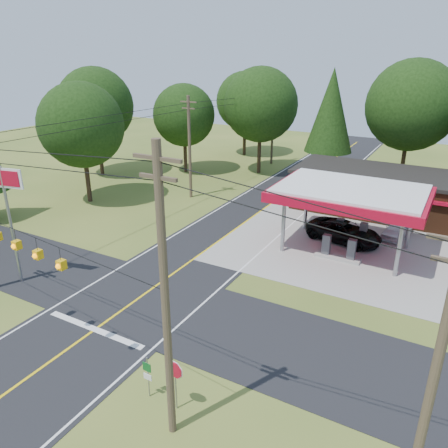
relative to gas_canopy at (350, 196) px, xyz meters
The scene contains 17 objects.
ground 16.38m from the gas_canopy, 124.70° to the right, with size 120.00×120.00×0.00m, color #495F21.
main_highway 16.37m from the gas_canopy, 124.70° to the right, with size 8.00×120.00×0.02m, color black.
cross_road 16.37m from the gas_canopy, 124.70° to the right, with size 70.00×7.00×0.02m, color black.
lane_center_yellow 16.37m from the gas_canopy, 124.70° to the right, with size 0.15×110.00×0.00m, color yellow.
gas_canopy is the anchor object (origin of this frame).
convenience_store 10.31m from the gas_canopy, 84.28° to the left, with size 16.40×7.55×3.80m.
utility_pole_near_right 20.13m from the gas_canopy, 94.29° to the right, with size 1.80×0.30×11.50m.
utility_pole_far_left 17.74m from the gas_canopy, 163.61° to the left, with size 1.80×0.30×10.00m.
utility_pole_right_b 19.80m from the gas_canopy, 69.27° to the right, with size 1.80×0.30×10.00m.
utility_pole_north 26.92m from the gas_canopy, 125.17° to the left, with size 0.30×0.30×9.50m.
overhead_beacons 21.56m from the gas_canopy, 117.76° to the right, with size 17.04×2.04×1.03m.
treeline_backdrop 14.09m from the gas_canopy, 126.61° to the left, with size 70.27×51.59×13.30m.
suv_car 3.81m from the gas_canopy, 108.43° to the left, with size 5.75×5.75×1.60m, color black.
sedan_car 6.45m from the gas_canopy, 55.79° to the left, with size 3.76×3.76×1.28m, color white.
big_stop_sign 22.73m from the gas_canopy, 138.56° to the right, with size 2.79×0.69×7.64m.
octagonal_stop_sign 19.28m from the gas_canopy, 96.00° to the right, with size 0.84×0.15×2.44m.
route_sign_post 19.57m from the gas_canopy, 100.22° to the right, with size 0.42×0.09×2.04m.
Camera 1 is at (15.59, -17.34, 13.94)m, focal length 35.00 mm.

